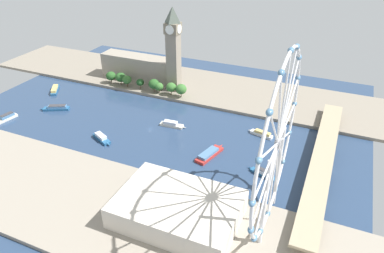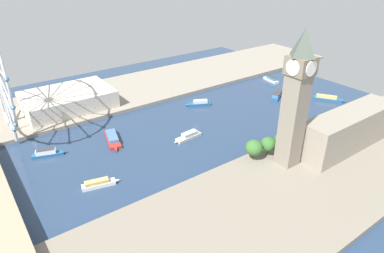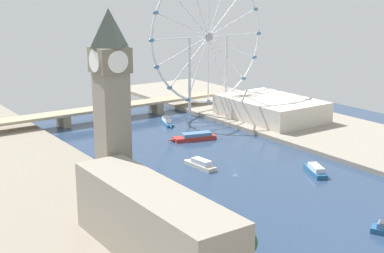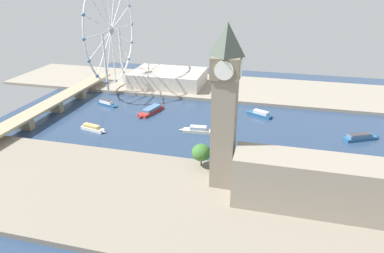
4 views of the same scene
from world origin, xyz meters
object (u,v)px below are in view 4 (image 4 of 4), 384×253
at_px(clock_tower, 225,107).
at_px(parliament_block, 321,185).
at_px(river_bridge, 54,103).
at_px(tour_boat_3, 93,128).
at_px(tour_boat_7, 107,103).
at_px(ferris_wheel, 111,31).
at_px(riverside_hall, 168,78).
at_px(tour_boat_4, 197,130).
at_px(tour_boat_0, 361,137).
at_px(tour_boat_5, 151,110).
at_px(tour_boat_2, 259,114).

distance_m(clock_tower, parliament_block, 62.61).
height_order(clock_tower, river_bridge, clock_tower).
height_order(tour_boat_3, tour_boat_7, tour_boat_7).
xyz_separation_m(ferris_wheel, riverside_hall, (20.21, -52.96, -50.48)).
bearing_deg(riverside_hall, tour_boat_4, -151.74).
height_order(parliament_block, tour_boat_3, parliament_block).
bearing_deg(tour_boat_0, riverside_hall, 126.32).
height_order(clock_tower, tour_boat_4, clock_tower).
distance_m(riverside_hall, tour_boat_3, 127.55).
distance_m(clock_tower, tour_boat_0, 135.08).
distance_m(clock_tower, tour_boat_4, 91.17).
xyz_separation_m(ferris_wheel, river_bridge, (-75.20, 24.70, -53.03)).
bearing_deg(clock_tower, riverside_hall, 26.66).
height_order(riverside_hall, tour_boat_0, riverside_hall).
xyz_separation_m(ferris_wheel, tour_boat_7, (-48.93, -14.08, -59.01)).
xyz_separation_m(tour_boat_5, tour_boat_7, (7.64, 46.93, 0.09)).
bearing_deg(ferris_wheel, tour_boat_0, -106.83).
height_order(tour_boat_3, tour_boat_5, same).
bearing_deg(parliament_block, ferris_wheel, 48.99).
distance_m(tour_boat_5, tour_boat_7, 47.55).
distance_m(clock_tower, riverside_hall, 203.84).
relative_size(ferris_wheel, tour_boat_3, 4.64).
height_order(clock_tower, tour_boat_0, clock_tower).
distance_m(ferris_wheel, tour_boat_0, 250.95).
bearing_deg(tour_boat_2, river_bridge, 36.21).
bearing_deg(tour_boat_3, tour_boat_5, 70.83).
distance_m(parliament_block, tour_boat_4, 118.00).
bearing_deg(tour_boat_5, tour_boat_2, 113.93).
bearing_deg(parliament_block, river_bridge, 66.77).
xyz_separation_m(parliament_block, tour_boat_0, (98.78, -38.63, -14.78)).
xyz_separation_m(tour_boat_4, tour_boat_5, (31.15, 49.96, -0.02)).
xyz_separation_m(tour_boat_2, tour_boat_5, (-15.35, 95.41, -0.07)).
relative_size(river_bridge, tour_boat_0, 6.68).
height_order(parliament_block, riverside_hall, parliament_block).
bearing_deg(ferris_wheel, tour_boat_3, -164.00).
xyz_separation_m(tour_boat_0, tour_boat_5, (14.06, 172.45, -0.08)).
relative_size(clock_tower, tour_boat_2, 3.67).
xyz_separation_m(riverside_hall, tour_boat_7, (-69.14, 38.88, -8.53)).
bearing_deg(tour_boat_0, tour_boat_4, 160.97).
relative_size(parliament_block, tour_boat_0, 3.07).
distance_m(river_bridge, tour_boat_2, 184.38).
relative_size(clock_tower, ferris_wheel, 0.79).
distance_m(river_bridge, tour_boat_7, 47.22).
bearing_deg(ferris_wheel, river_bridge, 161.82).
height_order(clock_tower, tour_boat_3, clock_tower).
relative_size(clock_tower, tour_boat_4, 3.45).
bearing_deg(tour_boat_2, tour_boat_4, 71.23).
relative_size(tour_boat_3, tour_boat_4, 0.94).
relative_size(tour_boat_0, tour_boat_3, 1.18).
bearing_deg(tour_boat_5, tour_boat_7, -84.45).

